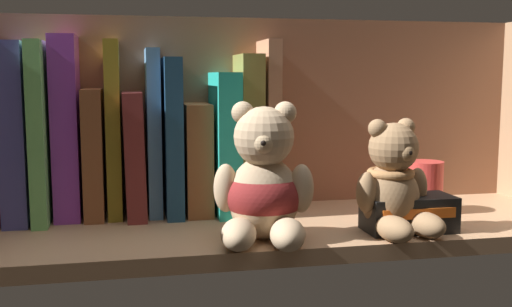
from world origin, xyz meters
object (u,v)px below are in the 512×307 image
(book_10, at_px, (223,142))
(book_4, at_px, (94,153))
(book_11, at_px, (247,133))
(small_product_box, at_px, (409,213))
(book_3, at_px, (67,128))
(book_2, at_px, (43,131))
(book_12, at_px, (267,126))
(book_7, at_px, (153,132))
(teddy_bear_smaller, at_px, (394,185))
(book_6, at_px, (134,153))
(teddy_bear_larger, at_px, (264,187))
(book_1, at_px, (19,132))
(book_8, at_px, (172,136))
(book_5, at_px, (114,129))
(book_9, at_px, (196,158))
(pillar_candle, at_px, (425,187))

(book_10, bearing_deg, book_4, 180.00)
(book_4, xyz_separation_m, book_11, (0.21, 0.00, 0.02))
(book_4, height_order, small_product_box, book_4)
(book_11, bearing_deg, book_3, 180.00)
(book_2, relative_size, book_12, 0.98)
(book_7, xyz_separation_m, teddy_bear_smaller, (0.28, -0.17, -0.05))
(book_6, bearing_deg, teddy_bear_smaller, -29.14)
(book_10, xyz_separation_m, teddy_bear_larger, (0.02, -0.17, -0.03))
(book_1, xyz_separation_m, teddy_bear_smaller, (0.45, -0.17, -0.06))
(book_8, relative_size, teddy_bear_larger, 1.33)
(book_3, relative_size, teddy_bear_smaller, 1.74)
(book_2, distance_m, teddy_bear_larger, 0.31)
(book_2, xyz_separation_m, book_5, (0.09, 0.00, 0.00))
(book_6, bearing_deg, book_5, 180.00)
(book_10, height_order, teddy_bear_smaller, book_10)
(book_11, distance_m, small_product_box, 0.25)
(book_4, relative_size, book_11, 0.79)
(book_1, relative_size, book_10, 1.20)
(book_2, bearing_deg, teddy_bear_larger, -32.85)
(small_product_box, bearing_deg, book_7, 151.59)
(book_1, bearing_deg, book_9, 0.00)
(book_6, bearing_deg, book_10, 0.00)
(book_1, xyz_separation_m, book_7, (0.17, 0.00, -0.00))
(book_5, bearing_deg, book_7, 0.00)
(book_5, bearing_deg, book_1, 180.00)
(book_1, height_order, pillar_candle, book_1)
(book_8, bearing_deg, pillar_candle, -11.85)
(book_6, relative_size, small_product_box, 1.54)
(book_9, bearing_deg, book_5, 180.00)
(book_9, relative_size, book_10, 0.78)
(book_3, height_order, book_8, book_3)
(book_4, relative_size, book_9, 1.14)
(book_4, distance_m, book_11, 0.21)
(book_10, bearing_deg, small_product_box, -38.43)
(book_8, bearing_deg, book_3, 180.00)
(book_3, height_order, teddy_bear_smaller, book_3)
(book_4, xyz_separation_m, book_9, (0.14, 0.00, -0.01))
(book_6, bearing_deg, book_7, 0.00)
(book_8, height_order, teddy_bear_smaller, book_8)
(book_2, xyz_separation_m, teddy_bear_larger, (0.26, -0.17, -0.05))
(book_6, bearing_deg, book_12, 0.00)
(book_3, distance_m, small_product_box, 0.45)
(book_1, height_order, book_2, book_2)
(book_4, bearing_deg, book_3, 180.00)
(book_7, bearing_deg, book_4, 180.00)
(pillar_candle, bearing_deg, book_7, 168.93)
(book_2, height_order, book_3, book_3)
(book_4, distance_m, teddy_bear_larger, 0.26)
(book_1, bearing_deg, book_6, 0.00)
(book_3, distance_m, book_4, 0.05)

